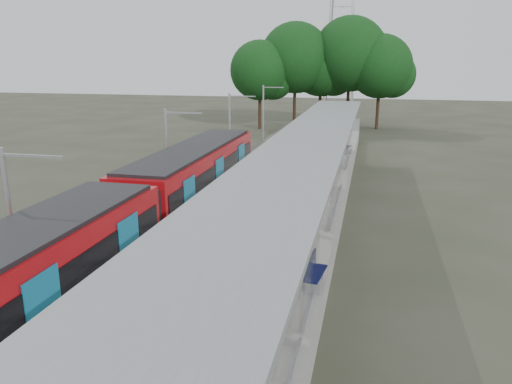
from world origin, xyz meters
The scene contains 13 objects.
trackbed centered at (-4.50, 20.00, 0.12)m, with size 3.00×70.00×0.24m, color #59544C.
platform centered at (0.00, 20.00, 0.50)m, with size 6.00×50.00×1.00m, color gray.
tactile_strip centered at (-2.55, 20.00, 1.01)m, with size 0.60×50.00×0.02m, color gold.
end_fence centered at (0.00, 44.95, 1.60)m, with size 6.00×0.10×1.20m, color #9EA0A5.
train centered at (-4.50, 11.02, 2.05)m, with size 2.74×27.60×3.62m.
canopy centered at (1.61, 16.19, 4.20)m, with size 3.27×38.00×3.66m.
tree_cluster centered at (-1.53, 53.90, 7.60)m, with size 20.13×11.13×12.65m.
catenary_masts centered at (-6.22, 19.00, 2.91)m, with size 2.08×48.16×5.40m.
bench_mid centered at (2.61, 9.15, 1.52)m, with size 0.61×1.49×0.99m.
bench_far centered at (2.26, 32.53, 1.52)m, with size 0.83×1.51×0.99m.
info_pillar_near centered at (0.86, 7.18, 1.86)m, with size 0.45×0.45×1.99m.
info_pillar_far centered at (0.53, 26.23, 1.70)m, with size 0.36×0.36×1.60m.
litter_bin centered at (1.01, 9.03, 1.48)m, with size 0.47×0.47×0.96m, color #9EA0A5.
Camera 1 is at (4.11, -5.22, 7.90)m, focal length 35.00 mm.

